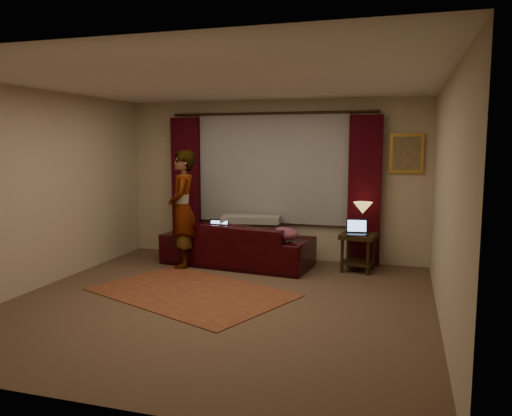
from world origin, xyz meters
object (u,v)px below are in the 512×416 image
at_px(sofa, 237,235).
at_px(person, 183,209).
at_px(tiffany_lamp, 363,217).
at_px(laptop_table, 357,227).
at_px(end_table, 358,252).
at_px(laptop_sofa, 216,228).

xyz_separation_m(sofa, person, (-0.76, -0.36, 0.43)).
relative_size(tiffany_lamp, laptop_table, 1.36).
relative_size(sofa, laptop_table, 6.91).
height_order(end_table, tiffany_lamp, tiffany_lamp).
xyz_separation_m(end_table, person, (-2.61, -0.51, 0.62)).
height_order(laptop_sofa, person, person).
distance_m(laptop_sofa, person, 0.61).
relative_size(sofa, end_table, 4.10).
relative_size(end_table, laptop_table, 1.69).
height_order(laptop_sofa, tiffany_lamp, tiffany_lamp).
height_order(laptop_sofa, laptop_table, laptop_table).
xyz_separation_m(laptop_sofa, end_table, (2.16, 0.24, -0.30)).
bearing_deg(tiffany_lamp, laptop_sofa, -169.96).
height_order(sofa, end_table, sofa).
bearing_deg(tiffany_lamp, sofa, -171.11).
bearing_deg(end_table, laptop_sofa, -173.65).
relative_size(sofa, tiffany_lamp, 5.08).
bearing_deg(sofa, person, 31.89).
bearing_deg(laptop_sofa, person, -148.59).
bearing_deg(tiffany_lamp, person, -166.09).
bearing_deg(end_table, laptop_table, -93.23).
distance_m(end_table, tiffany_lamp, 0.54).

